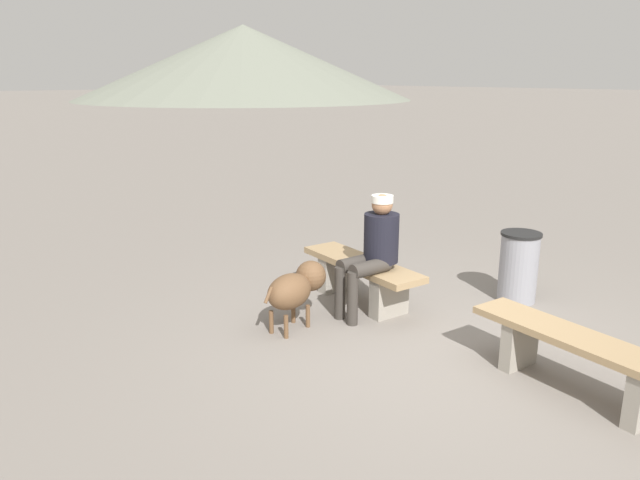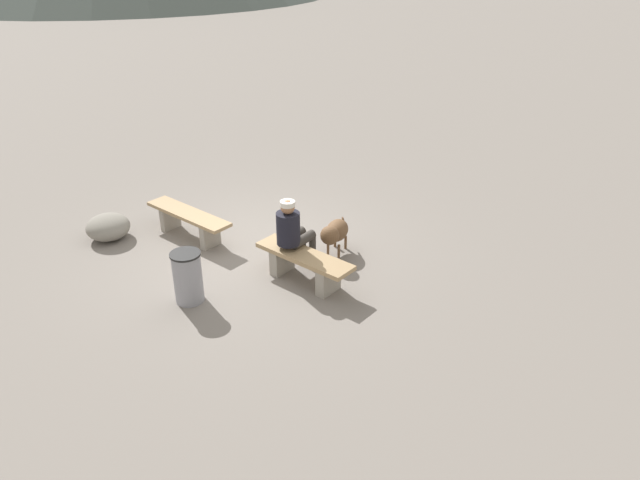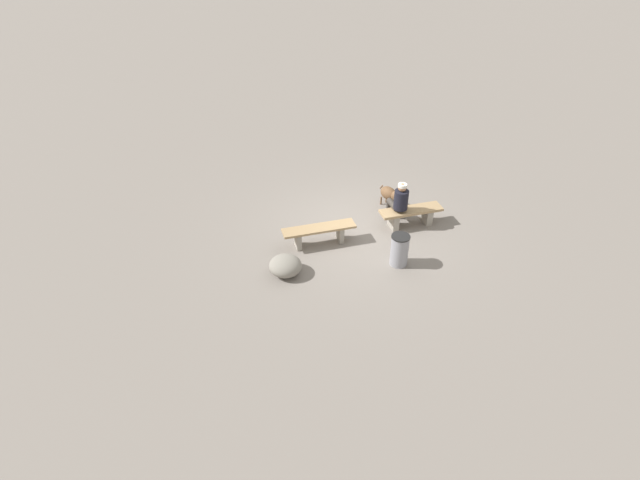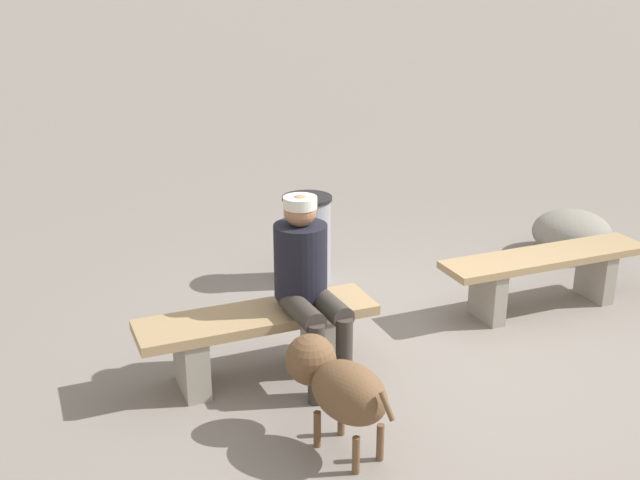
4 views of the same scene
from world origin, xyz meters
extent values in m
cube|color=gray|center=(0.00, 0.00, -0.03)|extent=(210.00, 210.00, 0.06)
cube|color=gray|center=(-1.72, -0.21, 0.21)|extent=(0.15, 0.37, 0.42)
cube|color=gray|center=(-0.66, -0.30, 0.21)|extent=(0.15, 0.37, 0.42)
cube|color=#A3845B|center=(-1.19, -0.25, 0.45)|extent=(1.81, 0.54, 0.06)
cube|color=gray|center=(0.84, -0.26, 0.20)|extent=(0.19, 0.42, 0.41)
cube|color=gray|center=(1.76, -0.33, 0.20)|extent=(0.19, 0.42, 0.41)
cube|color=#A3845B|center=(1.30, -0.29, 0.44)|extent=(1.65, 0.56, 0.07)
cylinder|color=black|center=(0.99, -0.27, 0.80)|extent=(0.36, 0.36, 0.50)
sphere|color=#A3704C|center=(0.99, -0.27, 1.15)|extent=(0.21, 0.21, 0.21)
cylinder|color=silver|center=(0.99, -0.27, 1.20)|extent=(0.22, 0.22, 0.07)
cylinder|color=#38332D|center=(1.10, -0.04, 0.55)|extent=(0.17, 0.46, 0.15)
cylinder|color=#38332D|center=(1.10, 0.19, 0.27)|extent=(0.11, 0.11, 0.55)
cylinder|color=#38332D|center=(0.90, -0.04, 0.55)|extent=(0.17, 0.46, 0.15)
cylinder|color=#38332D|center=(0.91, 0.19, 0.27)|extent=(0.11, 0.11, 0.55)
ellipsoid|color=brown|center=(1.19, 0.76, 0.40)|extent=(0.45, 0.58, 0.34)
sphere|color=brown|center=(1.27, 0.43, 0.47)|extent=(0.31, 0.31, 0.31)
cylinder|color=brown|center=(1.32, 0.62, 0.11)|extent=(0.04, 0.04, 0.23)
cylinder|color=brown|center=(1.14, 0.58, 0.11)|extent=(0.04, 0.04, 0.23)
cylinder|color=brown|center=(1.24, 0.94, 0.11)|extent=(0.04, 0.04, 0.23)
cylinder|color=brown|center=(1.06, 0.90, 0.11)|extent=(0.04, 0.04, 0.23)
cylinder|color=brown|center=(1.12, 1.05, 0.45)|extent=(0.06, 0.12, 0.15)
cylinder|color=gray|center=(0.25, -1.66, 0.37)|extent=(0.41, 0.41, 0.74)
cylinder|color=black|center=(0.25, -1.66, 0.76)|extent=(0.43, 0.43, 0.03)
ellipsoid|color=gray|center=(-2.30, -1.08, 0.22)|extent=(1.02, 1.03, 0.43)
camera|label=1|loc=(-3.21, 3.97, 2.40)|focal=33.79mm
camera|label=2|loc=(5.91, -6.47, 4.76)|focal=33.40mm
camera|label=3|loc=(-4.77, -9.88, 7.30)|focal=28.81mm
camera|label=4|loc=(3.06, 4.03, 2.67)|focal=43.28mm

